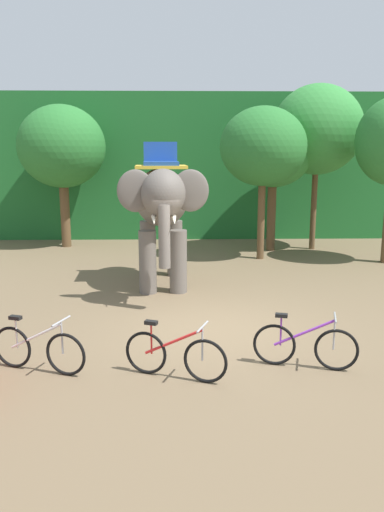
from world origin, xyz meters
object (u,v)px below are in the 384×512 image
at_px(tree_far_left, 62,147).
at_px(bike_red, 175,355).
at_px(tree_center_right, 273,155).
at_px(tree_far_right, 317,130).
at_px(elephant, 162,204).
at_px(tree_right, 263,147).
at_px(bike_white, 38,349).
at_px(bike_purple, 305,346).

xyz_separation_m(tree_far_left, bike_red, (4.20, -11.49, -3.30)).
height_order(tree_center_right, tree_far_right, tree_far_right).
bearing_deg(elephant, tree_far_left, 122.83).
height_order(tree_far_left, tree_far_right, tree_far_right).
height_order(tree_far_right, bike_red, tree_far_right).
bearing_deg(elephant, tree_far_right, 44.33).
bearing_deg(tree_right, tree_far_right, 37.62).
xyz_separation_m(tree_far_right, bike_red, (-4.98, -10.76, -3.89)).
bearing_deg(elephant, tree_right, 48.23).
relative_size(tree_far_right, bike_white, 3.59).
relative_size(tree_far_left, elephant, 1.25).
bearing_deg(bike_purple, tree_far_right, 74.74).
bearing_deg(tree_far_right, elephant, -135.67).
bearing_deg(bike_white, tree_center_right, 61.28).
bearing_deg(tree_center_right, bike_white, -118.72).
bearing_deg(tree_far_left, bike_purple, -60.36).
bearing_deg(bike_purple, bike_red, -170.89).
bearing_deg(bike_purple, elephant, 115.73).
xyz_separation_m(tree_right, bike_purple, (-0.65, -8.73, -3.29)).
xyz_separation_m(tree_far_left, bike_white, (1.99, -11.18, -3.30)).
relative_size(tree_far_left, bike_white, 3.19).
relative_size(elephant, bike_red, 2.58).
bearing_deg(tree_far_left, tree_center_right, -7.09).
bearing_deg(bike_white, bike_purple, 0.48).
bearing_deg(bike_red, tree_far_right, 65.18).
bearing_deg(bike_white, elephant, 70.60).
xyz_separation_m(tree_right, tree_center_right, (0.61, 1.46, -0.25)).
relative_size(tree_far_left, tree_center_right, 1.12).
relative_size(tree_center_right, bike_red, 2.86).
distance_m(tree_far_left, elephant, 7.23).
bearing_deg(elephant, bike_purple, -64.27).
distance_m(tree_far_right, elephant, 7.76).
xyz_separation_m(tree_right, bike_red, (-2.79, -9.07, -3.29)).
bearing_deg(elephant, bike_white, -109.40).
height_order(tree_center_right, bike_red, tree_center_right).
bearing_deg(tree_center_right, bike_purple, -97.05).
bearing_deg(tree_far_left, bike_white, -79.89).
distance_m(tree_center_right, elephant, 6.38).
bearing_deg(tree_center_right, tree_far_left, 172.91).
relative_size(tree_right, tree_far_right, 0.85).
height_order(tree_far_left, tree_center_right, tree_far_left).
height_order(tree_right, bike_white, tree_right).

